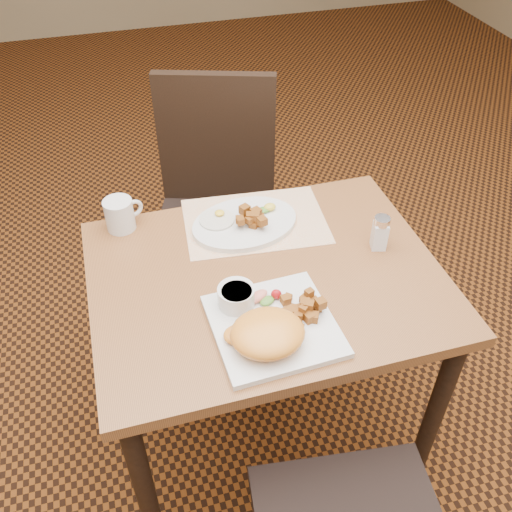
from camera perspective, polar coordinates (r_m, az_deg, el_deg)
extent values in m
plane|color=black|center=(2.06, 0.79, -17.25)|extent=(8.00, 8.00, 0.00)
cube|color=brown|center=(1.48, 1.05, -2.35)|extent=(0.90, 0.70, 0.03)
cylinder|color=black|center=(1.58, -10.87, -22.58)|extent=(0.05, 0.05, 0.71)
cylinder|color=black|center=(1.73, 17.21, -15.39)|extent=(0.05, 0.05, 0.71)
cylinder|color=black|center=(1.93, -13.29, -6.68)|extent=(0.05, 0.05, 0.71)
cylinder|color=black|center=(2.06, 9.21, -2.19)|extent=(0.05, 0.05, 0.71)
cylinder|color=black|center=(1.74, 13.32, -23.07)|extent=(0.04, 0.04, 0.42)
cube|color=black|center=(2.08, -4.12, 2.23)|extent=(0.53, 0.53, 0.05)
cylinder|color=black|center=(2.36, 0.91, 0.41)|extent=(0.04, 0.04, 0.42)
cylinder|color=black|center=(2.10, 0.65, -6.04)|extent=(0.04, 0.04, 0.42)
cylinder|color=black|center=(2.39, -7.75, 0.62)|extent=(0.04, 0.04, 0.42)
cylinder|color=black|center=(2.13, -9.10, -5.69)|extent=(0.04, 0.04, 0.42)
cube|color=black|center=(2.09, -3.97, 11.48)|extent=(0.41, 0.17, 0.50)
cube|color=white|center=(1.64, -0.10, 3.49)|extent=(0.42, 0.32, 0.00)
cube|color=silver|center=(1.34, 1.76, -6.99)|extent=(0.29, 0.29, 0.02)
ellipsoid|color=#FA9D31|center=(1.27, 1.17, -7.72)|extent=(0.17, 0.15, 0.06)
ellipsoid|color=#FA9D31|center=(1.28, 2.51, -8.70)|extent=(0.07, 0.06, 0.02)
ellipsoid|color=#FA9D31|center=(1.29, -1.79, -7.87)|extent=(0.07, 0.06, 0.02)
cylinder|color=silver|center=(1.36, -1.99, -4.05)|extent=(0.09, 0.09, 0.05)
cylinder|color=beige|center=(1.34, -1.95, -3.59)|extent=(0.07, 0.07, 0.01)
ellipsoid|color=#387223|center=(1.37, 1.12, -4.49)|extent=(0.05, 0.04, 0.01)
ellipsoid|color=red|center=(1.38, 2.04, -3.84)|extent=(0.03, 0.03, 0.03)
ellipsoid|color=#F28C72|center=(1.38, 0.16, -4.09)|extent=(0.07, 0.05, 0.02)
cylinder|color=white|center=(1.61, -3.93, 3.66)|extent=(0.10, 0.10, 0.01)
ellipsoid|color=yellow|center=(1.62, -3.66, 4.33)|extent=(0.03, 0.03, 0.01)
ellipsoid|color=#387223|center=(1.64, 0.77, 4.63)|extent=(0.04, 0.03, 0.01)
ellipsoid|color=yellow|center=(1.65, 1.38, 4.93)|extent=(0.04, 0.03, 0.02)
cube|color=white|center=(1.56, 12.24, 2.00)|extent=(0.05, 0.05, 0.08)
cylinder|color=silver|center=(1.53, 12.50, 3.44)|extent=(0.05, 0.05, 0.02)
cylinder|color=silver|center=(1.63, -13.49, 4.04)|extent=(0.08, 0.08, 0.09)
torus|color=silver|center=(1.65, -12.11, 4.69)|extent=(0.05, 0.03, 0.05)
cube|color=#955318|center=(1.35, 3.91, -5.31)|extent=(0.03, 0.03, 0.02)
cube|color=#955318|center=(1.37, 5.36, -4.78)|extent=(0.02, 0.02, 0.02)
cube|color=#955318|center=(1.35, 4.48, -5.33)|extent=(0.03, 0.03, 0.02)
cube|color=#955318|center=(1.35, 4.83, -5.30)|extent=(0.03, 0.03, 0.02)
cube|color=#955318|center=(1.32, 4.36, -7.06)|extent=(0.02, 0.02, 0.01)
cube|color=#955318|center=(1.34, 4.54, -5.83)|extent=(0.02, 0.02, 0.02)
cube|color=#955318|center=(1.37, 2.99, -4.39)|extent=(0.02, 0.02, 0.02)
cube|color=#955318|center=(1.33, 5.31, -6.12)|extent=(0.03, 0.03, 0.02)
cube|color=#955318|center=(1.36, 5.59, -5.03)|extent=(0.03, 0.03, 0.02)
cube|color=#955318|center=(1.38, 3.20, -4.18)|extent=(0.02, 0.02, 0.02)
cube|color=#955318|center=(1.36, 5.13, -5.25)|extent=(0.02, 0.02, 0.02)
cube|color=#955318|center=(1.34, 6.48, -4.75)|extent=(0.03, 0.03, 0.02)
cube|color=#955318|center=(1.36, 4.89, -5.18)|extent=(0.03, 0.03, 0.02)
cube|color=#955318|center=(1.36, 4.91, -5.15)|extent=(0.02, 0.02, 0.02)
cube|color=#955318|center=(1.35, 4.25, -5.52)|extent=(0.03, 0.03, 0.02)
cube|color=#955318|center=(1.34, 3.29, -5.66)|extent=(0.03, 0.03, 0.02)
cube|color=#955318|center=(1.34, 4.92, -4.75)|extent=(0.03, 0.03, 0.02)
cube|color=#955318|center=(1.36, 6.19, -5.21)|extent=(0.02, 0.02, 0.02)
cube|color=#955318|center=(1.38, 4.86, -4.29)|extent=(0.03, 0.03, 0.02)
cube|color=#955318|center=(1.37, 5.98, -4.97)|extent=(0.02, 0.02, 0.01)
cube|color=#955318|center=(1.33, 4.81, -5.29)|extent=(0.03, 0.03, 0.02)
cube|color=#955318|center=(1.34, 5.78, -6.11)|extent=(0.03, 0.03, 0.02)
cube|color=#955318|center=(1.38, 5.81, -4.50)|extent=(0.02, 0.02, 0.02)
cube|color=#955318|center=(1.37, 5.34, -3.70)|extent=(0.02, 0.02, 0.02)
cube|color=#955318|center=(1.35, 5.10, -5.53)|extent=(0.02, 0.02, 0.02)
cube|color=#955318|center=(1.34, 5.27, -4.98)|extent=(0.03, 0.03, 0.02)
cube|color=#955318|center=(1.34, 4.23, -5.98)|extent=(0.03, 0.03, 0.02)
cube|color=#955318|center=(1.59, 0.17, 3.51)|extent=(0.03, 0.03, 0.02)
cube|color=#955318|center=(1.59, -0.01, 4.38)|extent=(0.03, 0.03, 0.02)
cube|color=#955318|center=(1.57, -1.56, 3.53)|extent=(0.02, 0.02, 0.02)
cube|color=#955318|center=(1.61, 0.44, 3.92)|extent=(0.02, 0.03, 0.02)
cube|color=#955318|center=(1.58, -0.09, 3.94)|extent=(0.03, 0.03, 0.02)
cube|color=#955318|center=(1.59, -0.51, 3.61)|extent=(0.03, 0.03, 0.02)
cube|color=#955318|center=(1.57, -0.65, 3.61)|extent=(0.02, 0.02, 0.02)
cube|color=#955318|center=(1.58, -0.24, 3.16)|extent=(0.03, 0.03, 0.02)
cube|color=#955318|center=(1.58, -0.64, 3.99)|extent=(0.03, 0.03, 0.02)
cube|color=#955318|center=(1.57, -1.69, 3.67)|extent=(0.02, 0.02, 0.02)
cube|color=#955318|center=(1.56, 0.60, 3.52)|extent=(0.03, 0.03, 0.02)
cube|color=#955318|center=(1.60, -1.46, 3.51)|extent=(0.02, 0.03, 0.02)
cube|color=#955318|center=(1.60, -0.14, 3.81)|extent=(0.03, 0.03, 0.02)
cube|color=#955318|center=(1.62, -0.44, 4.02)|extent=(0.03, 0.03, 0.02)
cube|color=#955318|center=(1.60, -1.14, 4.65)|extent=(0.03, 0.03, 0.03)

